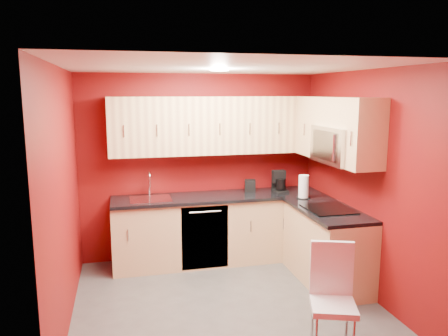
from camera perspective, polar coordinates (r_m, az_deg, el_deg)
name	(u,v)px	position (r m, az deg, el deg)	size (l,w,h in m)	color
floor	(226,302)	(4.96, 0.22, -17.13)	(3.20, 3.20, 0.00)	#4E4B48
ceiling	(226,67)	(4.43, 0.25, 13.06)	(3.20, 3.20, 0.00)	white
wall_back	(200,167)	(5.98, -3.17, 0.18)	(3.20, 3.20, 0.00)	#6A0D0A
wall_front	(276,235)	(3.15, 6.78, -8.75)	(3.20, 3.20, 0.00)	#6A0D0A
wall_left	(63,199)	(4.45, -20.27, -3.79)	(3.00, 3.00, 0.00)	#6A0D0A
wall_right	(364,183)	(5.15, 17.82, -1.86)	(3.00, 3.00, 0.00)	#6A0D0A
base_cabinets_back	(219,229)	(5.92, -0.65, -8.02)	(2.80, 0.60, 0.87)	tan
base_cabinets_right	(326,247)	(5.43, 13.23, -9.97)	(0.60, 1.30, 0.87)	tan
countertop_back	(219,197)	(5.79, -0.62, -3.77)	(2.80, 0.63, 0.04)	black
countertop_right	(327,210)	(5.28, 13.35, -5.38)	(0.63, 1.27, 0.04)	black
upper_cabinets_back	(217,125)	(5.78, -0.95, 5.60)	(2.80, 0.35, 0.75)	#E8C783
upper_cabinets_right	(334,124)	(5.36, 14.13, 5.65)	(0.35, 1.55, 0.75)	#E8C783
microwave	(340,145)	(5.15, 14.95, 2.92)	(0.42, 0.76, 0.42)	silver
cooktop	(328,209)	(5.24, 13.49, -5.22)	(0.50, 0.55, 0.01)	black
sink	(150,196)	(5.67, -9.59, -3.64)	(0.52, 0.42, 0.35)	silver
dishwasher_front	(205,238)	(5.61, -2.51, -9.08)	(0.60, 0.02, 0.82)	black
downlight	(219,70)	(4.72, -0.64, 12.67)	(0.20, 0.20, 0.01)	white
coffee_maker	(280,181)	(6.00, 7.38, -1.75)	(0.17, 0.23, 0.29)	black
napkin_holder	(250,186)	(6.01, 3.42, -2.31)	(0.15, 0.15, 0.16)	black
paper_towel	(304,187)	(5.68, 10.36, -2.43)	(0.17, 0.17, 0.30)	silver
dining_chair	(333,300)	(4.07, 14.08, -16.37)	(0.38, 0.40, 0.94)	silver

